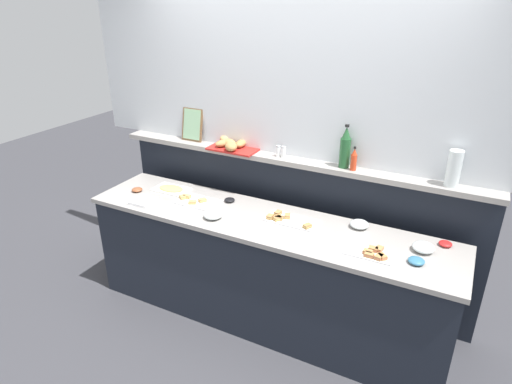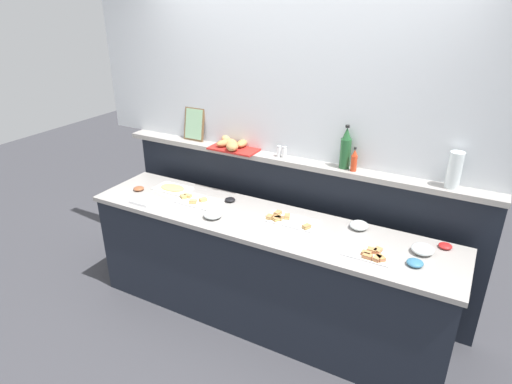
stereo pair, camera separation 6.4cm
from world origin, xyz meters
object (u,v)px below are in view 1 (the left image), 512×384
object	(u,v)px
cold_cuts_platter	(171,189)
framed_picture	(192,124)
salt_shaker	(278,151)
condiment_bowl_dark	(416,261)
hot_sauce_bottle	(354,160)
condiment_bowl_teal	(445,244)
bread_basket	(231,145)
wine_bottle_green	(345,148)
glass_bowl_small	(423,248)
condiment_bowl_red	(230,200)
napkin_stack	(144,201)
pepper_shaker	(283,152)
glass_bowl_large	(359,224)
water_carafe	(454,169)
sandwich_platter_front	(196,201)
sandwich_platter_side	(289,220)
condiment_bowl_cream	(137,190)
glass_bowl_medium	(213,215)
sandwich_platter_rear	(372,253)

from	to	relation	value
cold_cuts_platter	framed_picture	world-z (taller)	framed_picture
salt_shaker	cold_cuts_platter	bearing A→B (deg)	-161.18
condiment_bowl_dark	hot_sauce_bottle	world-z (taller)	hot_sauce_bottle
cold_cuts_platter	condiment_bowl_teal	world-z (taller)	condiment_bowl_teal
bread_basket	wine_bottle_green	bearing A→B (deg)	0.86
glass_bowl_small	condiment_bowl_red	distance (m)	1.46
napkin_stack	bread_basket	distance (m)	0.83
glass_bowl_small	condiment_bowl_dark	xyz separation A→B (m)	(-0.02, -0.16, -0.01)
wine_bottle_green	hot_sauce_bottle	size ratio (longest dim) A/B	1.80
cold_cuts_platter	pepper_shaker	bearing A→B (deg)	17.94
condiment_bowl_dark	bread_basket	xyz separation A→B (m)	(-1.57, 0.48, 0.36)
glass_bowl_large	water_carafe	distance (m)	0.71
glass_bowl_small	condiment_bowl_red	bearing A→B (deg)	177.54
sandwich_platter_front	napkin_stack	size ratio (longest dim) A/B	2.05
condiment_bowl_teal	napkin_stack	distance (m)	2.20
napkin_stack	salt_shaker	distance (m)	1.12
sandwich_platter_side	glass_bowl_small	distance (m)	0.92
sandwich_platter_side	condiment_bowl_cream	distance (m)	1.32
condiment_bowl_red	glass_bowl_large	bearing A→B (deg)	3.08
salt_shaker	water_carafe	xyz separation A→B (m)	(1.24, 0.00, 0.08)
bread_basket	condiment_bowl_red	bearing A→B (deg)	-64.21
condiment_bowl_dark	framed_picture	world-z (taller)	framed_picture
condiment_bowl_cream	wine_bottle_green	xyz separation A→B (m)	(1.59, 0.45, 0.47)
sandwich_platter_side	glass_bowl_medium	xyz separation A→B (m)	(-0.51, -0.21, 0.01)
condiment_bowl_dark	pepper_shaker	bearing A→B (deg)	156.39
water_carafe	glass_bowl_medium	bearing A→B (deg)	-159.89
condiment_bowl_dark	napkin_stack	world-z (taller)	condiment_bowl_dark
condiment_bowl_teal	glass_bowl_large	bearing A→B (deg)	-178.41
wine_bottle_green	glass_bowl_large	bearing A→B (deg)	-45.87
pepper_shaker	bread_basket	bearing A→B (deg)	-179.56
cold_cuts_platter	glass_bowl_medium	bearing A→B (deg)	-24.52
glass_bowl_medium	framed_picture	world-z (taller)	framed_picture
glass_bowl_large	bread_basket	bearing A→B (deg)	170.15
sandwich_platter_rear	condiment_bowl_dark	world-z (taller)	sandwich_platter_rear
sandwich_platter_side	condiment_bowl_cream	world-z (taller)	sandwich_platter_side
napkin_stack	hot_sauce_bottle	bearing A→B (deg)	20.88
sandwich_platter_rear	framed_picture	bearing A→B (deg)	162.04
hot_sauce_bottle	salt_shaker	bearing A→B (deg)	178.39
wine_bottle_green	sandwich_platter_front	bearing A→B (deg)	-159.10
glass_bowl_medium	bread_basket	bearing A→B (deg)	105.90
sandwich_platter_rear	condiment_bowl_cream	size ratio (longest dim) A/B	3.43
condiment_bowl_teal	water_carafe	bearing A→B (deg)	103.14
condiment_bowl_teal	condiment_bowl_red	bearing A→B (deg)	-177.45
glass_bowl_large	water_carafe	world-z (taller)	water_carafe
wine_bottle_green	pepper_shaker	xyz separation A→B (m)	(-0.47, -0.01, -0.10)
glass_bowl_large	condiment_bowl_cream	distance (m)	1.81
sandwich_platter_rear	hot_sauce_bottle	bearing A→B (deg)	120.46
pepper_shaker	framed_picture	bearing A→B (deg)	177.45
sandwich_platter_rear	bread_basket	bearing A→B (deg)	158.59
pepper_shaker	condiment_bowl_teal	bearing A→B (deg)	-8.51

